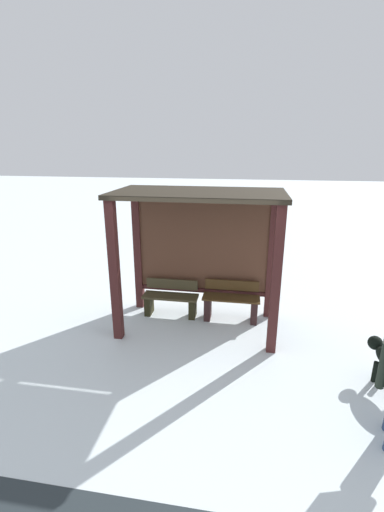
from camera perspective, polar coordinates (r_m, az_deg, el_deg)
ground_plane at (r=6.63m, az=0.95°, el=-11.42°), size 60.00×60.00×0.00m
bus_shelter at (r=6.21m, az=1.37°, el=3.91°), size 2.88×1.50×2.51m
bench_left_inside at (r=6.89m, az=-3.53°, el=-7.22°), size 1.09×0.35×0.71m
bench_center_inside at (r=6.74m, az=6.47°, el=-7.75°), size 1.09×0.37×0.76m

